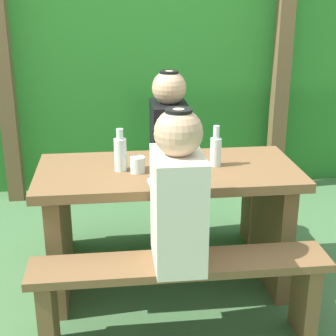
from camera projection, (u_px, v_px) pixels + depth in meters
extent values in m
plane|color=#446D41|center=(168.00, 285.00, 2.96)|extent=(12.00, 12.00, 0.00)
cube|color=#2C7B2A|center=(143.00, 71.00, 4.48)|extent=(6.40, 0.76, 1.88)
cube|color=brown|center=(4.00, 74.00, 3.83)|extent=(0.12, 0.12, 2.04)
cube|color=brown|center=(282.00, 69.00, 4.06)|extent=(0.12, 0.12, 2.04)
cube|color=brown|center=(168.00, 172.00, 2.72)|extent=(1.40, 0.64, 0.05)
cube|color=brown|center=(60.00, 239.00, 2.78)|extent=(0.08, 0.54, 0.68)
cube|color=brown|center=(272.00, 227.00, 2.91)|extent=(0.08, 0.54, 0.68)
cube|color=brown|center=(180.00, 265.00, 2.34)|extent=(1.40, 0.24, 0.04)
cube|color=brown|center=(48.00, 315.00, 2.35)|extent=(0.07, 0.22, 0.41)
cube|color=brown|center=(305.00, 297.00, 2.49)|extent=(0.07, 0.22, 0.41)
cube|color=brown|center=(159.00, 185.00, 3.29)|extent=(1.40, 0.24, 0.04)
cube|color=brown|center=(65.00, 221.00, 3.29)|extent=(0.07, 0.22, 0.41)
cube|color=brown|center=(250.00, 212.00, 3.43)|extent=(0.07, 0.22, 0.41)
cube|color=silver|center=(178.00, 210.00, 2.25)|extent=(0.22, 0.34, 0.52)
sphere|color=tan|center=(178.00, 133.00, 2.13)|extent=(0.21, 0.21, 0.21)
cylinder|color=black|center=(179.00, 112.00, 2.10)|extent=(0.12, 0.12, 0.02)
cylinder|color=silver|center=(174.00, 177.00, 2.34)|extent=(0.25, 0.07, 0.15)
cube|color=black|center=(169.00, 143.00, 3.20)|extent=(0.22, 0.34, 0.52)
sphere|color=tan|center=(169.00, 88.00, 3.08)|extent=(0.21, 0.21, 0.21)
cylinder|color=black|center=(169.00, 73.00, 3.05)|extent=(0.12, 0.12, 0.02)
cylinder|color=black|center=(172.00, 134.00, 3.03)|extent=(0.25, 0.07, 0.15)
cylinder|color=silver|center=(138.00, 165.00, 2.64)|extent=(0.08, 0.08, 0.08)
cylinder|color=silver|center=(120.00, 155.00, 2.65)|extent=(0.07, 0.07, 0.17)
cylinder|color=silver|center=(120.00, 134.00, 2.61)|extent=(0.04, 0.04, 0.05)
cylinder|color=silver|center=(216.00, 152.00, 2.72)|extent=(0.06, 0.06, 0.15)
cylinder|color=silver|center=(216.00, 132.00, 2.69)|extent=(0.03, 0.03, 0.07)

